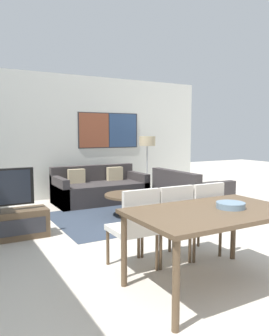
# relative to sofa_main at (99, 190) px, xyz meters

# --- Properties ---
(wall_back) EXTENTS (6.87, 0.09, 2.80)m
(wall_back) POSITION_rel_sofa_main_xyz_m (-0.29, 0.79, 1.14)
(wall_back) COLOR silver
(wall_back) RESTS_ON ground_plane
(area_rug) EXTENTS (2.65, 2.00, 0.01)m
(area_rug) POSITION_rel_sofa_main_xyz_m (0.00, -1.44, -0.26)
(area_rug) COLOR #333D4C
(area_rug) RESTS_ON ground_plane
(sofa_main) EXTENTS (1.93, 0.97, 0.77)m
(sofa_main) POSITION_rel_sofa_main_xyz_m (0.00, 0.00, 0.00)
(sofa_main) COLOR #383333
(sofa_main) RESTS_ON ground_plane
(sofa_side) EXTENTS (0.97, 1.39, 0.77)m
(sofa_side) POSITION_rel_sofa_main_xyz_m (1.29, -1.47, -0.00)
(sofa_side) COLOR #383333
(sofa_side) RESTS_ON ground_plane
(coffee_table) EXTENTS (0.91, 0.91, 0.40)m
(coffee_table) POSITION_rel_sofa_main_xyz_m (0.00, -1.44, 0.04)
(coffee_table) COLOR brown
(coffee_table) RESTS_ON ground_plane
(dining_table) EXTENTS (1.57, 0.96, 0.76)m
(dining_table) POSITION_rel_sofa_main_xyz_m (-0.61, -4.22, 0.42)
(dining_table) COLOR brown
(dining_table) RESTS_ON ground_plane
(dining_chair_left) EXTENTS (0.46, 0.46, 0.90)m
(dining_chair_left) POSITION_rel_sofa_main_xyz_m (-1.05, -3.52, 0.25)
(dining_chair_left) COLOR beige
(dining_chair_left) RESTS_ON ground_plane
(dining_chair_centre) EXTENTS (0.46, 0.46, 0.90)m
(dining_chair_centre) POSITION_rel_sofa_main_xyz_m (-0.61, -3.52, 0.25)
(dining_chair_centre) COLOR beige
(dining_chair_centre) RESTS_ON ground_plane
(dining_chair_right) EXTENTS (0.46, 0.46, 0.90)m
(dining_chair_right) POSITION_rel_sofa_main_xyz_m (-0.16, -3.55, 0.25)
(dining_chair_right) COLOR beige
(dining_chair_right) RESTS_ON ground_plane
(fruit_bowl) EXTENTS (0.28, 0.28, 0.06)m
(fruit_bowl) POSITION_rel_sofa_main_xyz_m (-0.40, -4.25, 0.53)
(fruit_bowl) COLOR slate
(fruit_bowl) RESTS_ON dining_table
(floor_lamp) EXTENTS (0.38, 0.38, 1.41)m
(floor_lamp) POSITION_rel_sofa_main_xyz_m (1.26, 0.05, 0.95)
(floor_lamp) COLOR #2D2D33
(floor_lamp) RESTS_ON ground_plane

